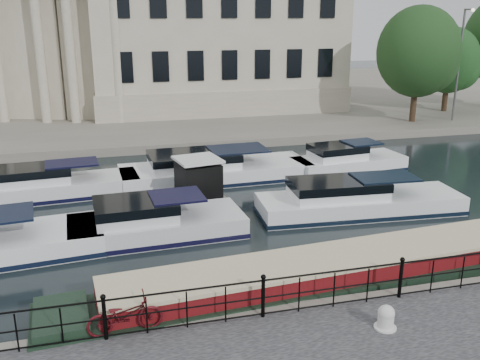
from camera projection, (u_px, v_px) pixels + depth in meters
name	position (u px, v px, depth m)	size (l,w,h in m)	color
ground_plane	(241.00, 294.00, 16.27)	(160.00, 160.00, 0.00)	black
far_bank	(139.00, 100.00, 52.24)	(120.00, 42.00, 0.55)	#6B665B
railing	(263.00, 294.00, 13.84)	(24.14, 0.14, 1.22)	black
civic_building	(127.00, 29.00, 46.04)	(53.55, 31.84, 16.85)	#ADA38C
bicycle	(125.00, 315.00, 13.17)	(0.65, 1.87, 0.98)	#490D12
mooring_bollard	(386.00, 318.00, 13.42)	(0.57, 0.57, 0.64)	silver
narrowboat	(327.00, 281.00, 16.27)	(17.11, 3.56, 1.62)	black
harbour_hut	(198.00, 183.00, 23.85)	(2.89, 2.54, 2.16)	#6B665B
cabin_cruisers	(180.00, 199.00, 23.59)	(26.15, 10.98, 1.99)	white
trees	(469.00, 50.00, 42.22)	(16.80, 10.19, 9.33)	black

